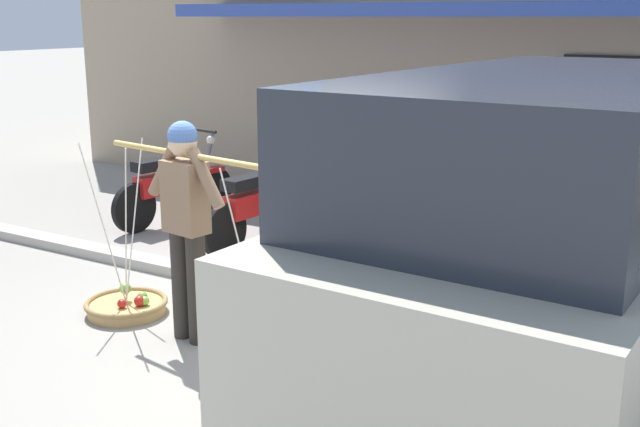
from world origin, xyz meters
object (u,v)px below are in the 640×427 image
motorcycle_third_in_row (352,219)px  wooden_crate (482,267)px  fruit_basket_right_side (268,360)px  motorcycle_end_of_row (468,229)px  fruit_vendor (186,217)px  parked_truck (552,224)px  motorcycle_nearest_shop (173,186)px  fruit_basket_left_side (127,305)px  motorcycle_second_in_row (262,205)px

motorcycle_third_in_row → wooden_crate: bearing=2.4°
wooden_crate → fruit_basket_right_side: bearing=-105.0°
fruit_basket_right_side → motorcycle_end_of_row: bearing=80.7°
fruit_vendor → parked_truck: parked_truck is taller
fruit_vendor → wooden_crate: bearing=58.0°
motorcycle_nearest_shop → wooden_crate: size_ratio=4.12×
fruit_basket_left_side → motorcycle_nearest_shop: size_ratio=0.80×
fruit_vendor → parked_truck: size_ratio=0.35×
motorcycle_second_in_row → motorcycle_nearest_shop: bearing=170.3°
fruit_basket_right_side → motorcycle_end_of_row: size_ratio=0.80×
motorcycle_end_of_row → motorcycle_second_in_row: bearing=-173.3°
fruit_vendor → fruit_basket_left_side: fruit_vendor is taller
motorcycle_nearest_shop → fruit_basket_right_side: bearing=-39.7°
motorcycle_second_in_row → wooden_crate: 2.47m
fruit_vendor → motorcycle_nearest_shop: size_ratio=0.94×
fruit_basket_right_side → motorcycle_third_in_row: fruit_basket_right_side is taller
fruit_basket_right_side → wooden_crate: size_ratio=3.30×
parked_truck → motorcycle_nearest_shop: bearing=158.6°
motorcycle_second_in_row → motorcycle_third_in_row: size_ratio=1.00×
motorcycle_second_in_row → fruit_basket_left_side: bearing=-86.0°
fruit_vendor → fruit_basket_left_side: (-0.81, 0.13, -0.90)m
motorcycle_third_in_row → motorcycle_end_of_row: 1.15m
parked_truck → fruit_vendor: bearing=-165.9°
parked_truck → motorcycle_third_in_row: bearing=144.7°
motorcycle_nearest_shop → parked_truck: 5.39m
fruit_vendor → motorcycle_nearest_shop: fruit_vendor is taller
motorcycle_second_in_row → parked_truck: bearing=-25.9°
motorcycle_third_in_row → wooden_crate: 1.38m
fruit_basket_right_side → motorcycle_second_in_row: bearing=125.9°
fruit_basket_left_side → motorcycle_second_in_row: fruit_basket_left_side is taller
fruit_basket_right_side → parked_truck: bearing=24.1°
fruit_vendor → motorcycle_end_of_row: size_ratio=0.94×
fruit_basket_right_side → motorcycle_nearest_shop: bearing=140.3°
fruit_basket_left_side → motorcycle_nearest_shop: 2.97m
motorcycle_second_in_row → motorcycle_end_of_row: (2.23, 0.26, 0.00)m
fruit_vendor → fruit_basket_left_side: size_ratio=1.17×
motorcycle_nearest_shop → motorcycle_end_of_row: size_ratio=1.00×
fruit_basket_left_side → motorcycle_third_in_row: size_ratio=0.80×
motorcycle_second_in_row → motorcycle_third_in_row: (1.11, -0.01, 0.00)m
fruit_basket_right_side → fruit_vendor: bearing=170.9°
fruit_basket_left_side → motorcycle_nearest_shop: (-1.64, 2.45, 0.38)m
parked_truck → fruit_basket_left_side: bearing=-171.4°
fruit_vendor → motorcycle_second_in_row: fruit_vendor is taller
fruit_vendor → wooden_crate: 2.92m
parked_truck → fruit_basket_right_side: bearing=-155.9°
fruit_basket_left_side → motorcycle_second_in_row: size_ratio=0.80×
motorcycle_nearest_shop → wooden_crate: 3.96m
fruit_basket_left_side → motorcycle_second_in_row: (-0.16, 2.20, 0.38)m
motorcycle_second_in_row → motorcycle_end_of_row: 2.24m
fruit_basket_right_side → motorcycle_second_in_row: (-1.78, 2.46, 0.38)m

